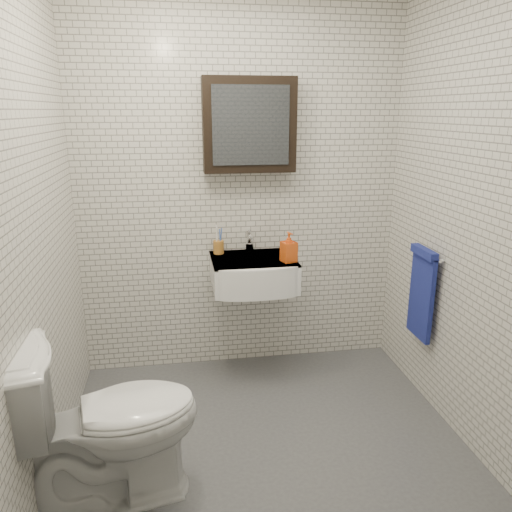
# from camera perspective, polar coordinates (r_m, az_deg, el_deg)

# --- Properties ---
(ground) EXTENTS (2.20, 2.00, 0.01)m
(ground) POSITION_cam_1_polar(r_m,az_deg,el_deg) (2.99, 1.14, -20.42)
(ground) COLOR #47494E
(ground) RESTS_ON ground
(room_shell) EXTENTS (2.22, 2.02, 2.51)m
(room_shell) POSITION_cam_1_polar(r_m,az_deg,el_deg) (2.42, 1.34, 8.56)
(room_shell) COLOR silver
(room_shell) RESTS_ON ground
(washbasin) EXTENTS (0.55, 0.50, 0.20)m
(washbasin) POSITION_cam_1_polar(r_m,az_deg,el_deg) (3.29, -0.22, -2.02)
(washbasin) COLOR white
(washbasin) RESTS_ON room_shell
(faucet) EXTENTS (0.06, 0.20, 0.15)m
(faucet) POSITION_cam_1_polar(r_m,az_deg,el_deg) (3.43, -0.74, 1.56)
(faucet) COLOR silver
(faucet) RESTS_ON washbasin
(mirror_cabinet) EXTENTS (0.60, 0.15, 0.60)m
(mirror_cabinet) POSITION_cam_1_polar(r_m,az_deg,el_deg) (3.32, -0.78, 14.72)
(mirror_cabinet) COLOR black
(mirror_cabinet) RESTS_ON room_shell
(towel_rail) EXTENTS (0.09, 0.30, 0.58)m
(towel_rail) POSITION_cam_1_polar(r_m,az_deg,el_deg) (3.26, 18.44, -3.66)
(towel_rail) COLOR silver
(towel_rail) RESTS_ON room_shell
(toothbrush_cup) EXTENTS (0.09, 0.09, 0.20)m
(toothbrush_cup) POSITION_cam_1_polar(r_m,az_deg,el_deg) (3.41, -4.30, 1.10)
(toothbrush_cup) COLOR #A96E2A
(toothbrush_cup) RESTS_ON washbasin
(soap_bottle) EXTENTS (0.11, 0.11, 0.20)m
(soap_bottle) POSITION_cam_1_polar(r_m,az_deg,el_deg) (3.21, 3.77, 1.03)
(soap_bottle) COLOR orange
(soap_bottle) RESTS_ON washbasin
(toilet) EXTENTS (0.92, 0.64, 0.85)m
(toilet) POSITION_cam_1_polar(r_m,az_deg,el_deg) (2.50, -16.64, -17.57)
(toilet) COLOR white
(toilet) RESTS_ON ground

